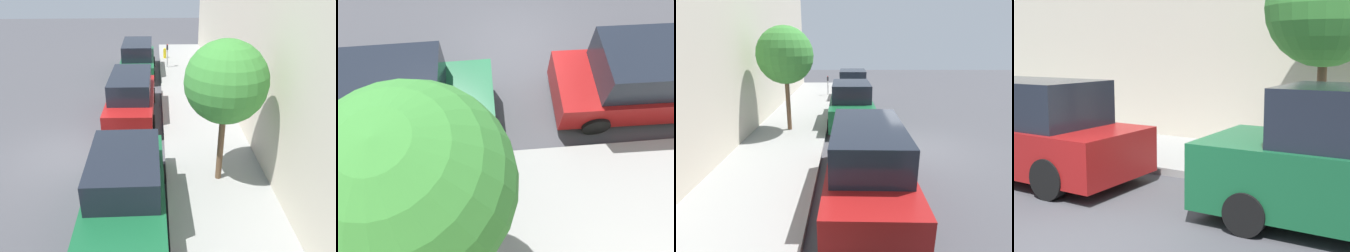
# 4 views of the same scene
# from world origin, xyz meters

# --- Properties ---
(ground_plane) EXTENTS (60.00, 60.00, 0.00)m
(ground_plane) POSITION_xyz_m (0.00, 0.00, 0.00)
(ground_plane) COLOR #424247
(sidewalk) EXTENTS (3.12, 32.00, 0.15)m
(sidewalk) POSITION_xyz_m (5.06, 0.00, 0.07)
(sidewalk) COLOR gray
(sidewalk) RESTS_ON ground_plane
(parked_suv_second) EXTENTS (2.08, 4.82, 1.98)m
(parked_suv_second) POSITION_xyz_m (2.42, -3.26, 0.93)
(parked_suv_second) COLOR #14512D
(parked_suv_second) RESTS_ON ground_plane
(parked_minivan_third) EXTENTS (2.02, 4.93, 1.90)m
(parked_minivan_third) POSITION_xyz_m (2.15, 3.16, 0.92)
(parked_minivan_third) COLOR maroon
(parked_minivan_third) RESTS_ON ground_plane
(street_tree) EXTENTS (2.29, 2.29, 4.27)m
(street_tree) POSITION_xyz_m (5.11, -1.78, 3.26)
(street_tree) COLOR brown
(street_tree) RESTS_ON sidewalk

